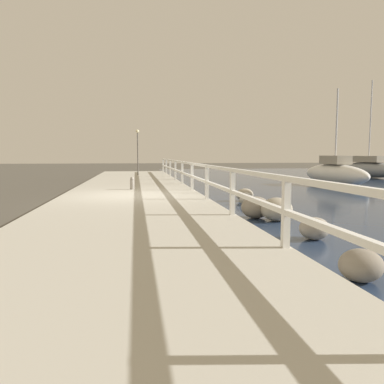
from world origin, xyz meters
The scene contains 13 objects.
ground_plane centered at (0.00, 0.00, 0.00)m, with size 120.00×120.00×0.00m, color #4C473D.
dock_walkway centered at (0.00, 0.00, 0.16)m, with size 4.62×36.00×0.31m.
railing centered at (2.21, 0.00, 1.01)m, with size 0.10×32.50×1.02m.
boulder_upstream centered at (2.97, -8.02, 0.21)m, with size 0.57×0.51×0.43m.
boulder_water_edge centered at (3.90, 0.29, 0.23)m, with size 0.61×0.55×0.45m.
boulder_downstream centered at (3.65, -0.65, 0.15)m, with size 0.41×0.37×0.31m.
boulder_far_strip centered at (3.16, -3.15, 0.28)m, with size 0.75×0.68×0.56m.
boulder_near_dock centered at (3.54, -3.63, 0.29)m, with size 0.78×0.70×0.58m.
boulder_mid_strip centered at (3.50, -5.68, 0.22)m, with size 0.58×0.52×0.44m.
mooring_bollard centered at (-0.01, 2.07, 0.56)m, with size 0.17×0.17×0.48m.
dock_lamp centered at (0.28, 12.51, 2.32)m, with size 0.22×0.22×2.95m.
sailboat_white centered at (10.78, 6.50, 0.64)m, with size 1.64×5.57×5.12m.
sailboat_gray centered at (16.72, 12.43, 0.65)m, with size 2.32×6.00×6.85m.
Camera 1 is at (0.12, -12.32, 1.63)m, focal length 35.00 mm.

